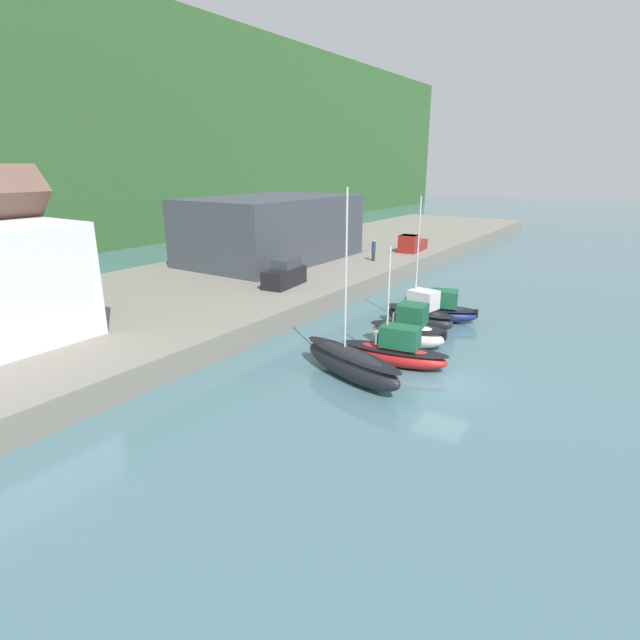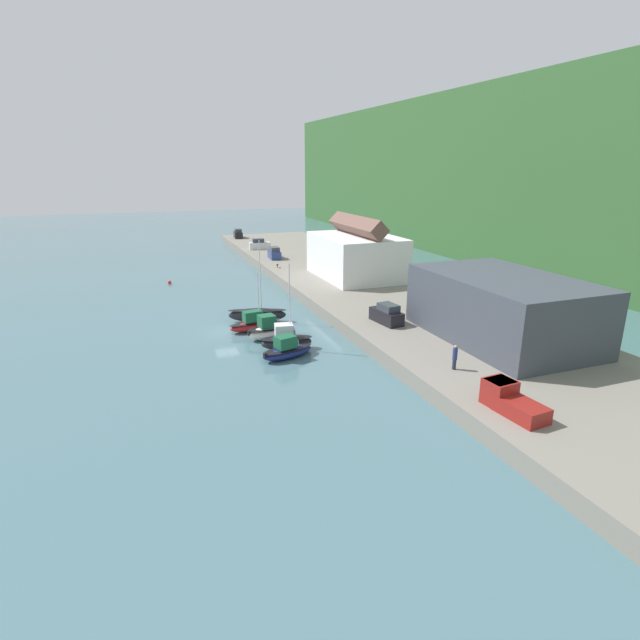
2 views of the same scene
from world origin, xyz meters
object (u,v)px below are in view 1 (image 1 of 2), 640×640
object	(u,v)px
moored_boat_3	(420,314)
person_on_quay	(374,250)
parked_car_1	(285,274)
moored_boat_4	(440,310)
moored_boat_0	(351,364)
moored_boat_1	(395,351)
moored_boat_2	(408,331)
pickup_truck_0	(412,244)

from	to	relation	value
moored_boat_3	person_on_quay	xyz separation A→B (m)	(13.31, 10.66, 1.60)
moored_boat_3	parked_car_1	bearing A→B (deg)	100.45
moored_boat_4	parked_car_1	size ratio (longest dim) A/B	1.31
person_on_quay	moored_boat_0	bearing A→B (deg)	-154.50
moored_boat_1	parked_car_1	distance (m)	14.76
moored_boat_0	moored_boat_4	distance (m)	12.42
moored_boat_0	parked_car_1	distance (m)	15.61
parked_car_1	person_on_quay	size ratio (longest dim) A/B	2.05
moored_boat_1	moored_boat_2	world-z (taller)	moored_boat_1
moored_boat_1	parked_car_1	xyz separation A→B (m)	(6.84, 12.98, 1.57)
moored_boat_0	moored_boat_2	size ratio (longest dim) A/B	1.94
moored_boat_0	person_on_quay	distance (m)	26.00
moored_boat_1	parked_car_1	world-z (taller)	moored_boat_1
moored_boat_2	moored_boat_3	xyz separation A→B (m)	(3.70, 0.84, 0.02)
person_on_quay	moored_boat_2	bearing A→B (deg)	-145.95
pickup_truck_0	moored_boat_4	bearing A→B (deg)	114.10
moored_boat_2	moored_boat_3	bearing A→B (deg)	5.94
moored_boat_2	person_on_quay	distance (m)	20.60
moored_boat_0	moored_boat_1	distance (m)	3.24
moored_boat_1	person_on_quay	distance (m)	23.79
person_on_quay	moored_boat_4	bearing A→B (deg)	-134.35
moored_boat_1	moored_boat_2	distance (m)	3.41
moored_boat_0	moored_boat_2	bearing A→B (deg)	14.87
moored_boat_1	pickup_truck_0	size ratio (longest dim) A/B	1.36
moored_boat_1	person_on_quay	bearing A→B (deg)	22.41
moored_boat_4	person_on_quay	size ratio (longest dim) A/B	2.68
moored_boat_1	moored_boat_4	xyz separation A→B (m)	(9.35, 0.93, -0.03)
moored_boat_1	moored_boat_4	bearing A→B (deg)	-2.81
parked_car_1	person_on_quay	world-z (taller)	parked_car_1
moored_boat_0	moored_boat_1	bearing A→B (deg)	-0.57
moored_boat_0	moored_boat_4	xyz separation A→B (m)	(12.42, -0.09, -0.09)
moored_boat_1	moored_boat_3	size ratio (longest dim) A/B	0.75
moored_boat_0	moored_boat_3	size ratio (longest dim) A/B	1.10
moored_boat_2	person_on_quay	bearing A→B (deg)	27.24
moored_boat_4	pickup_truck_0	xyz separation A→B (m)	(18.55, 10.49, 1.50)
moored_boat_1	moored_boat_3	world-z (taller)	moored_boat_3
moored_boat_0	pickup_truck_0	world-z (taller)	moored_boat_0
moored_boat_1	moored_boat_2	xyz separation A→B (m)	(3.34, 0.69, 0.14)
pickup_truck_0	person_on_quay	xyz separation A→B (m)	(-7.55, 0.77, 0.28)
moored_boat_2	moored_boat_4	distance (m)	6.02
moored_boat_1	moored_boat_3	xyz separation A→B (m)	(7.04, 1.53, 0.16)
moored_boat_2	parked_car_1	bearing A→B (deg)	67.25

